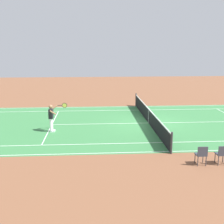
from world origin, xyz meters
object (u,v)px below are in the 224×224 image
tennis_ball (161,122)px  spectator_chair_3 (222,153)px  spectator_chair_4 (202,154)px  tennis_player_near (52,117)px  tennis_net (149,116)px

tennis_ball → spectator_chair_3: (-0.98, 7.33, 0.49)m
spectator_chair_3 → spectator_chair_4: same height
tennis_player_near → spectator_chair_4: bearing=141.4°
tennis_net → tennis_player_near: (6.17, 1.60, 0.44)m
tennis_ball → spectator_chair_3: bearing=97.6°
tennis_net → spectator_chair_4: tennis_net is taller
tennis_net → spectator_chair_4: 7.33m
tennis_net → tennis_player_near: 6.39m
tennis_player_near → spectator_chair_4: size_ratio=1.93×
spectator_chair_4 → tennis_net: bearing=-82.8°
tennis_net → tennis_ball: tennis_net is taller
spectator_chair_4 → tennis_ball: bearing=-89.4°
tennis_net → spectator_chair_3: tennis_net is taller
tennis_ball → spectator_chair_3: spectator_chair_3 is taller
tennis_ball → spectator_chair_4: (-0.08, 7.33, 0.49)m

